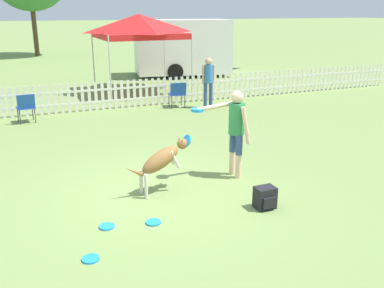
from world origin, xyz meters
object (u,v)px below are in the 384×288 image
Objects in this scene: folding_chair_blue_left at (177,92)px; folding_chair_center at (26,106)px; spectator_standing at (208,78)px; leaping_dog at (162,159)px; frisbee_near_handler at (91,259)px; frisbee_midfield at (107,227)px; canopy_tent_main at (139,26)px; handler_person at (235,124)px; equipment_trailer at (182,47)px; frisbee_near_dog at (153,222)px; backpack_on_grass at (265,198)px.

folding_chair_center is at bearing 10.01° from folding_chair_blue_left.
spectator_standing is (0.84, -0.43, 0.45)m from folding_chair_blue_left.
leaping_dog is 5.51× the size of frisbee_near_handler.
folding_chair_center is (-4.38, -0.20, 0.00)m from folding_chair_blue_left.
folding_chair_blue_left is (4.02, 7.49, 0.46)m from frisbee_near_handler.
canopy_tent_main is at bearing 70.86° from frisbee_midfield.
frisbee_midfield is (-2.54, -1.01, -0.96)m from handler_person.
equipment_trailer is at bearing 64.16° from frisbee_near_handler.
frisbee_near_dog is (-1.90, -1.15, -0.96)m from handler_person.
handler_person is 4.64× the size of backpack_on_grass.
handler_person is 1.99× the size of folding_chair_center.
leaping_dog is 6.00m from folding_chair_center.
canopy_tent_main is 1.89× the size of spectator_standing.
equipment_trailer is (6.27, 12.95, 1.29)m from frisbee_midfield.
folding_chair_blue_left is at bearing 176.49° from folding_chair_center.
frisbee_near_dog is at bearing 114.70° from handler_person.
spectator_standing is at bearing 141.87° from leaping_dog.
handler_person reaches higher than frisbee_near_dog.
handler_person is 5.66m from spectator_standing.
frisbee_midfield is 0.27× the size of folding_chair_blue_left.
backpack_on_grass is (-0.18, -1.35, -0.81)m from handler_person.
frisbee_midfield is 2.39m from backpack_on_grass.
backpack_on_grass is (2.72, 0.40, 0.16)m from frisbee_near_handler.
folding_chair_blue_left is 0.16× the size of equipment_trailer.
spectator_standing is (1.12, -3.43, -1.43)m from canopy_tent_main.
frisbee_near_handler is 0.04× the size of equipment_trailer.
frisbee_midfield is at bearing 105.33° from handler_person.
folding_chair_blue_left reaches higher than frisbee_midfield.
folding_chair_blue_left is 6.77m from equipment_trailer.
canopy_tent_main is at bearing 84.21° from backpack_on_grass.
backpack_on_grass is 0.12× the size of canopy_tent_main.
equipment_trailer is (1.77, 6.62, 0.39)m from spectator_standing.
folding_chair_blue_left is (1.12, 5.74, -0.50)m from handler_person.
equipment_trailer is at bearing -105.47° from folding_chair_blue_left.
backpack_on_grass is at bearing 74.07° from spectator_standing.
canopy_tent_main is (0.85, 8.74, 1.37)m from handler_person.
backpack_on_grass is 0.07× the size of equipment_trailer.
equipment_trailer reaches higher than frisbee_midfield.
equipment_trailer is at bearing -23.79° from handler_person.
leaping_dog is at bearing 74.13° from folding_chair_blue_left.
frisbee_near_dog is 0.65m from frisbee_midfield.
equipment_trailer is at bearing -143.70° from folding_chair_center.
spectator_standing reaches higher than backpack_on_grass.
frisbee_midfield is at bearing 168.01° from frisbee_near_dog.
frisbee_near_dog is at bearing 61.00° from spectator_standing.
leaping_dog is at bearing 101.75° from folding_chair_center.
handler_person is 2.42m from frisbee_near_dog.
frisbee_near_dog is 0.64× the size of backpack_on_grass.
folding_chair_blue_left is 1.05m from spectator_standing.
equipment_trailer reaches higher than frisbee_near_dog.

